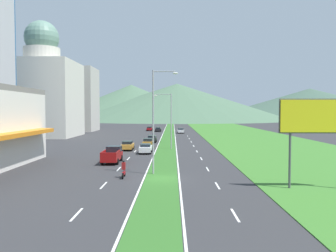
# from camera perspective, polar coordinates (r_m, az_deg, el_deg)

# --- Properties ---
(ground_plane) EXTENTS (600.00, 600.00, 0.00)m
(ground_plane) POSITION_cam_1_polar(r_m,az_deg,el_deg) (33.69, -1.11, -8.89)
(ground_plane) COLOR #2D2D30
(grass_median) EXTENTS (3.20, 240.00, 0.06)m
(grass_median) POSITION_cam_1_polar(r_m,az_deg,el_deg) (93.25, 0.11, -1.53)
(grass_median) COLOR #2D6023
(grass_median) RESTS_ON ground_plane
(grass_verge_right) EXTENTS (24.00, 240.00, 0.06)m
(grass_verge_right) POSITION_cam_1_polar(r_m,az_deg,el_deg) (95.26, 12.60, -1.51)
(grass_verge_right) COLOR #387028
(grass_verge_right) RESTS_ON ground_plane
(lane_dash_left_1) EXTENTS (0.16, 2.80, 0.01)m
(lane_dash_left_1) POSITION_cam_1_polar(r_m,az_deg,el_deg) (23.44, -15.04, -14.09)
(lane_dash_left_1) COLOR silver
(lane_dash_left_1) RESTS_ON ground_plane
(lane_dash_left_2) EXTENTS (0.16, 2.80, 0.01)m
(lane_dash_left_2) POSITION_cam_1_polar(r_m,az_deg,el_deg) (31.53, -10.72, -9.72)
(lane_dash_left_2) COLOR silver
(lane_dash_left_2) RESTS_ON ground_plane
(lane_dash_left_3) EXTENTS (0.16, 2.80, 0.01)m
(lane_dash_left_3) POSITION_cam_1_polar(r_m,az_deg,el_deg) (39.83, -8.24, -7.12)
(lane_dash_left_3) COLOR silver
(lane_dash_left_3) RESTS_ON ground_plane
(lane_dash_left_4) EXTENTS (0.16, 2.80, 0.01)m
(lane_dash_left_4) POSITION_cam_1_polar(r_m,az_deg,el_deg) (48.24, -6.63, -5.42)
(lane_dash_left_4) COLOR silver
(lane_dash_left_4) RESTS_ON ground_plane
(lane_dash_left_5) EXTENTS (0.16, 2.80, 0.01)m
(lane_dash_left_5) POSITION_cam_1_polar(r_m,az_deg,el_deg) (56.70, -5.51, -4.22)
(lane_dash_left_5) COLOR silver
(lane_dash_left_5) RESTS_ON ground_plane
(lane_dash_left_6) EXTENTS (0.16, 2.80, 0.01)m
(lane_dash_left_6) POSITION_cam_1_polar(r_m,az_deg,el_deg) (65.19, -4.68, -3.33)
(lane_dash_left_6) COLOR silver
(lane_dash_left_6) RESTS_ON ground_plane
(lane_dash_left_7) EXTENTS (0.16, 2.80, 0.01)m
(lane_dash_left_7) POSITION_cam_1_polar(r_m,az_deg,el_deg) (73.71, -4.05, -2.65)
(lane_dash_left_7) COLOR silver
(lane_dash_left_7) RESTS_ON ground_plane
(lane_dash_left_8) EXTENTS (0.16, 2.80, 0.01)m
(lane_dash_left_8) POSITION_cam_1_polar(r_m,az_deg,el_deg) (82.24, -3.54, -2.10)
(lane_dash_left_8) COLOR silver
(lane_dash_left_8) RESTS_ON ground_plane
(lane_dash_left_9) EXTENTS (0.16, 2.80, 0.01)m
(lane_dash_left_9) POSITION_cam_1_polar(r_m,az_deg,el_deg) (90.78, -3.13, -1.66)
(lane_dash_left_9) COLOR silver
(lane_dash_left_9) RESTS_ON ground_plane
(lane_dash_right_1) EXTENTS (0.16, 2.80, 0.01)m
(lane_dash_right_1) POSITION_cam_1_polar(r_m,az_deg,el_deg) (22.96, 11.15, -14.40)
(lane_dash_right_1) COLOR silver
(lane_dash_right_1) RESTS_ON ground_plane
(lane_dash_right_2) EXTENTS (0.16, 2.80, 0.01)m
(lane_dash_right_2) POSITION_cam_1_polar(r_m,az_deg,el_deg) (31.18, 8.27, -9.84)
(lane_dash_right_2) COLOR silver
(lane_dash_right_2) RESTS_ON ground_plane
(lane_dash_right_3) EXTENTS (0.16, 2.80, 0.01)m
(lane_dash_right_3) POSITION_cam_1_polar(r_m,az_deg,el_deg) (39.55, 6.64, -7.18)
(lane_dash_right_3) COLOR silver
(lane_dash_right_3) RESTS_ON ground_plane
(lane_dash_right_4) EXTENTS (0.16, 2.80, 0.01)m
(lane_dash_right_4) POSITION_cam_1_polar(r_m,az_deg,el_deg) (48.01, 5.59, -5.45)
(lane_dash_right_4) COLOR silver
(lane_dash_right_4) RESTS_ON ground_plane
(lane_dash_right_5) EXTENTS (0.16, 2.80, 0.01)m
(lane_dash_right_5) POSITION_cam_1_polar(r_m,az_deg,el_deg) (56.50, 4.86, -4.24)
(lane_dash_right_5) COLOR silver
(lane_dash_right_5) RESTS_ON ground_plane
(lane_dash_right_6) EXTENTS (0.16, 2.80, 0.01)m
(lane_dash_right_6) POSITION_cam_1_polar(r_m,az_deg,el_deg) (65.02, 4.32, -3.34)
(lane_dash_right_6) COLOR silver
(lane_dash_right_6) RESTS_ON ground_plane
(lane_dash_right_7) EXTENTS (0.16, 2.80, 0.01)m
(lane_dash_right_7) POSITION_cam_1_polar(r_m,az_deg,el_deg) (73.56, 3.90, -2.66)
(lane_dash_right_7) COLOR silver
(lane_dash_right_7) RESTS_ON ground_plane
(lane_dash_right_8) EXTENTS (0.16, 2.80, 0.01)m
(lane_dash_right_8) POSITION_cam_1_polar(r_m,az_deg,el_deg) (82.11, 3.58, -2.11)
(lane_dash_right_8) COLOR silver
(lane_dash_right_8) RESTS_ON ground_plane
(lane_dash_right_9) EXTENTS (0.16, 2.80, 0.01)m
(lane_dash_right_9) POSITION_cam_1_polar(r_m,az_deg,el_deg) (90.66, 3.31, -1.67)
(lane_dash_right_9) COLOR silver
(lane_dash_right_9) RESTS_ON ground_plane
(edge_line_median_left) EXTENTS (0.16, 240.00, 0.01)m
(edge_line_median_left) POSITION_cam_1_polar(r_m,az_deg,el_deg) (93.29, -0.97, -1.55)
(edge_line_median_left) COLOR silver
(edge_line_median_left) RESTS_ON ground_plane
(edge_line_median_right) EXTENTS (0.16, 240.00, 0.01)m
(edge_line_median_right) POSITION_cam_1_polar(r_m,az_deg,el_deg) (93.25, 1.18, -1.55)
(edge_line_median_right) COLOR silver
(edge_line_median_right) RESTS_ON ground_plane
(domed_building) EXTENTS (17.23, 17.23, 29.82)m
(domed_building) POSITION_cam_1_polar(r_m,az_deg,el_deg) (94.51, -20.23, 5.47)
(domed_building) COLOR beige
(domed_building) RESTS_ON ground_plane
(midrise_colored) EXTENTS (12.93, 12.93, 20.79)m
(midrise_colored) POSITION_cam_1_polar(r_m,az_deg,el_deg) (117.14, -15.14, 4.28)
(midrise_colored) COLOR #B7B2A8
(midrise_colored) RESTS_ON ground_plane
(hill_far_left) EXTENTS (130.76, 130.76, 26.88)m
(hill_far_left) POSITION_cam_1_polar(r_m,az_deg,el_deg) (266.66, -6.17, 4.00)
(hill_far_left) COLOR #47664C
(hill_far_left) RESTS_ON ground_plane
(hill_far_center) EXTENTS (164.69, 164.69, 26.81)m
(hill_far_center) POSITION_cam_1_polar(r_m,az_deg,el_deg) (254.17, 1.52, 4.07)
(hill_far_center) COLOR #47664C
(hill_far_center) RESTS_ON ground_plane
(hill_far_right) EXTENTS (190.44, 190.44, 28.08)m
(hill_far_right) POSITION_cam_1_polar(r_m,az_deg,el_deg) (354.93, 22.61, 3.55)
(hill_far_right) COLOR #3D5647
(hill_far_right) RESTS_ON ground_plane
(street_lamp_near) EXTENTS (2.69, 0.33, 10.93)m
(street_lamp_near) POSITION_cam_1_polar(r_m,az_deg,el_deg) (35.67, -2.10, 1.71)
(street_lamp_near) COLOR #99999E
(street_lamp_near) RESTS_ON ground_plane
(street_lamp_mid) EXTENTS (3.10, 0.40, 9.68)m
(street_lamp_mid) POSITION_cam_1_polar(r_m,az_deg,el_deg) (58.99, 0.22, 1.47)
(street_lamp_mid) COLOR #99999E
(street_lamp_mid) RESTS_ON ground_plane
(billboard_roadside) EXTENTS (6.07, 0.28, 7.72)m
(billboard_roadside) POSITION_cam_1_polar(r_m,az_deg,el_deg) (31.48, 23.36, 0.93)
(billboard_roadside) COLOR #4C4C51
(billboard_roadside) RESTS_ON ground_plane
(car_0) EXTENTS (1.91, 4.78, 1.37)m
(car_0) POSITION_cam_1_polar(r_m,az_deg,el_deg) (109.76, -1.67, -0.56)
(car_0) COLOR black
(car_0) RESTS_ON ground_plane
(car_1) EXTENTS (2.04, 4.12, 1.49)m
(car_1) POSITION_cam_1_polar(r_m,az_deg,el_deg) (101.77, 2.14, -0.78)
(car_1) COLOR silver
(car_1) RESTS_ON ground_plane
(car_2) EXTENTS (1.96, 4.54, 1.47)m
(car_2) POSITION_cam_1_polar(r_m,az_deg,el_deg) (72.54, -2.70, -2.12)
(car_2) COLOR black
(car_2) RESTS_ON ground_plane
(car_3) EXTENTS (1.93, 4.67, 1.48)m
(car_3) POSITION_cam_1_polar(r_m,az_deg,el_deg) (53.99, -3.75, -3.73)
(car_3) COLOR silver
(car_3) RESTS_ON ground_plane
(car_4) EXTENTS (2.00, 4.07, 1.56)m
(car_4) POSITION_cam_1_polar(r_m,az_deg,el_deg) (58.30, -6.79, -3.26)
(car_4) COLOR #C6842D
(car_4) RESTS_ON ground_plane
(car_5) EXTENTS (1.95, 4.49, 1.60)m
(car_5) POSITION_cam_1_polar(r_m,az_deg,el_deg) (63.24, -3.36, -2.78)
(car_5) COLOR #C6842D
(car_5) RESTS_ON ground_plane
(car_6) EXTENTS (1.87, 4.51, 1.45)m
(car_6) POSITION_cam_1_polar(r_m,az_deg,el_deg) (114.48, -3.10, -0.42)
(car_6) COLOR maroon
(car_6) RESTS_ON ground_plane
(pickup_truck_0) EXTENTS (2.18, 5.40, 2.00)m
(pickup_truck_0) POSITION_cam_1_polar(r_m,az_deg,el_deg) (44.90, -9.27, -4.77)
(pickup_truck_0) COLOR maroon
(pickup_truck_0) RESTS_ON ground_plane
(motorcycle_rider) EXTENTS (0.36, 2.00, 1.80)m
(motorcycle_rider) POSITION_cam_1_polar(r_m,az_deg,el_deg) (34.56, -7.42, -7.36)
(motorcycle_rider) COLOR black
(motorcycle_rider) RESTS_ON ground_plane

